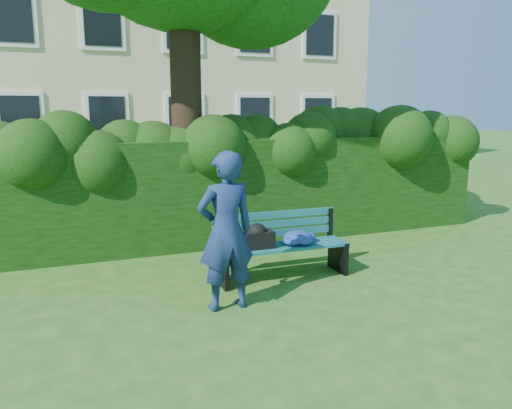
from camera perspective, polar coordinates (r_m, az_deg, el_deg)
name	(u,v)px	position (r m, az deg, el deg)	size (l,w,h in m)	color
ground	(272,280)	(6.92, 1.82, -8.63)	(80.00, 80.00, 0.00)	#264F19
apartment_building	(125,7)	(20.48, -14.72, 20.96)	(16.00, 8.08, 12.00)	#CFBA8B
hedge	(223,191)	(8.70, -3.83, 1.54)	(10.00, 1.00, 1.80)	black
park_bench	(281,242)	(6.91, 2.83, -4.34)	(1.85, 0.59, 0.89)	#0E484A
man_reading	(226,231)	(5.74, -3.46, -3.08)	(0.68, 0.44, 1.86)	navy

